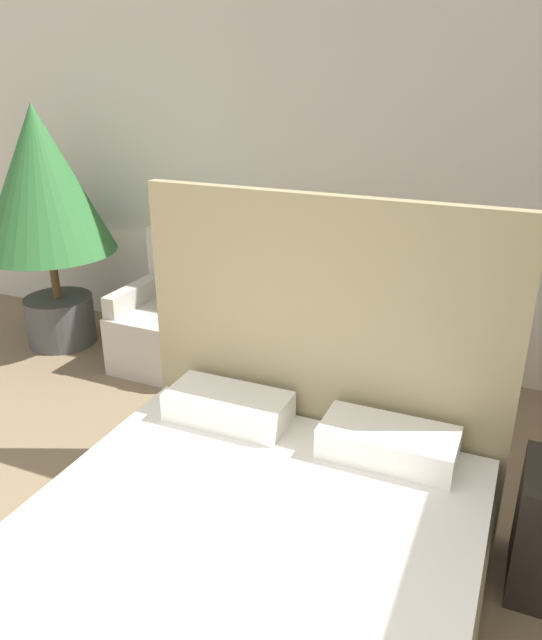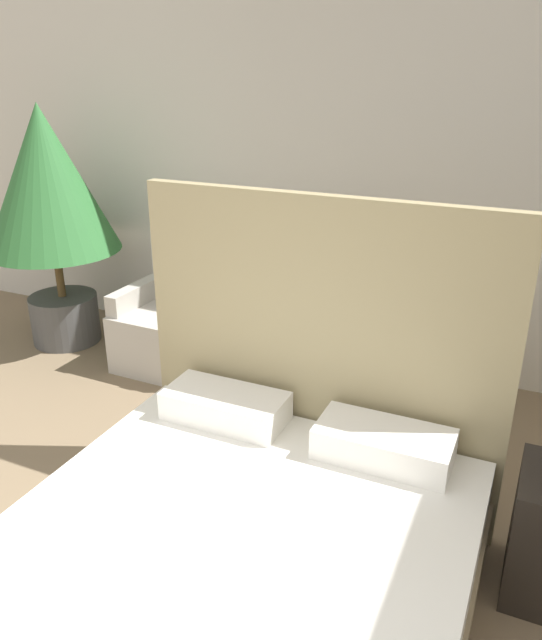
{
  "view_description": "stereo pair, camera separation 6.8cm",
  "coord_description": "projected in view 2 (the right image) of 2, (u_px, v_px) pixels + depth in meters",
  "views": [
    {
      "loc": [
        1.21,
        -0.29,
        2.02
      ],
      "look_at": [
        -0.07,
        2.68,
        0.68
      ],
      "focal_mm": 35.0,
      "sensor_mm": 36.0,
      "label": 1
    },
    {
      "loc": [
        1.27,
        -0.26,
        2.02
      ],
      "look_at": [
        -0.07,
        2.68,
        0.68
      ],
      "focal_mm": 35.0,
      "sensor_mm": 36.0,
      "label": 2
    }
  ],
  "objects": [
    {
      "name": "armchair_near_window_left",
      "position": [
        174.0,
        328.0,
        4.44
      ],
      "size": [
        0.68,
        0.67,
        0.91
      ],
      "rotation": [
        0.0,
        0.0,
        -0.02
      ],
      "color": "#B7B2A8",
      "rests_on": "ground_plane"
    },
    {
      "name": "armchair_near_window_right",
      "position": [
        309.0,
        354.0,
        4.04
      ],
      "size": [
        0.71,
        0.69,
        0.91
      ],
      "rotation": [
        0.0,
        0.0,
        0.06
      ],
      "color": "#B7B2A8",
      "rests_on": "ground_plane"
    },
    {
      "name": "potted_palm",
      "position": [
        48.0,
        193.0,
        4.46
      ],
      "size": [
        0.96,
        0.96,
        1.77
      ],
      "color": "#4C4C4C",
      "rests_on": "ground_plane"
    },
    {
      "name": "wall_back",
      "position": [
        351.0,
        156.0,
        4.12
      ],
      "size": [
        10.0,
        0.06,
        2.9
      ],
      "color": "silver",
      "rests_on": "ground_plane"
    },
    {
      "name": "bed",
      "position": [
        231.0,
        569.0,
        2.32
      ],
      "size": [
        1.73,
        2.02,
        1.51
      ],
      "color": "#8C7A5B",
      "rests_on": "ground_plane"
    }
  ]
}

